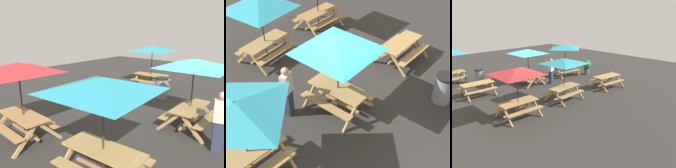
# 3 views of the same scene
# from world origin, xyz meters

# --- Properties ---
(ground_plane) EXTENTS (27.56, 27.56, 0.00)m
(ground_plane) POSITION_xyz_m (0.00, 0.00, 0.00)
(ground_plane) COLOR #33302D
(ground_plane) RESTS_ON ground
(picnic_table_0) EXTENTS (1.83, 1.57, 0.81)m
(picnic_table_0) POSITION_xyz_m (3.38, -0.27, 0.56)
(picnic_table_0) COLOR tan
(picnic_table_0) RESTS_ON ground
(picnic_table_1) EXTENTS (2.82, 2.82, 2.34)m
(picnic_table_1) POSITION_xyz_m (0.30, 3.58, 1.99)
(picnic_table_1) COLOR tan
(picnic_table_1) RESTS_ON ground
(picnic_table_2) EXTENTS (2.83, 2.83, 2.34)m
(picnic_table_2) POSITION_xyz_m (-0.09, -0.16, 1.99)
(picnic_table_2) COLOR tan
(picnic_table_2) RESTS_ON ground
(picnic_table_3) EXTENTS (2.16, 2.16, 2.34)m
(picnic_table_3) POSITION_xyz_m (-3.26, -0.01, 1.99)
(picnic_table_3) COLOR tan
(picnic_table_3) RESTS_ON ground
(trash_bin_gray) EXTENTS (0.59, 0.59, 0.98)m
(trash_bin_gray) POSITION_xyz_m (2.19, -2.46, 0.49)
(trash_bin_gray) COLOR gray
(trash_bin_gray) RESTS_ON ground
(person_standing) EXTENTS (0.41, 0.32, 1.67)m
(person_standing) POSITION_xyz_m (-1.22, 0.78, 0.89)
(person_standing) COLOR #2D334C
(person_standing) RESTS_ON ground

